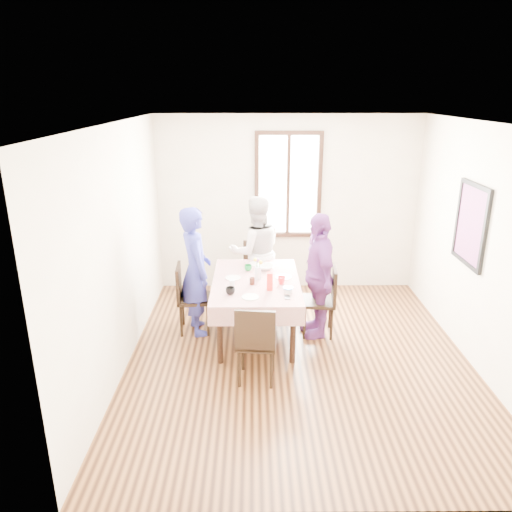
# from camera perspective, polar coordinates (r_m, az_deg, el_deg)

# --- Properties ---
(ground) EXTENTS (4.50, 4.50, 0.00)m
(ground) POSITION_cam_1_polar(r_m,az_deg,el_deg) (5.93, 4.97, -11.73)
(ground) COLOR black
(ground) RESTS_ON ground
(back_wall) EXTENTS (4.00, 0.00, 4.00)m
(back_wall) POSITION_cam_1_polar(r_m,az_deg,el_deg) (7.54, 3.74, 6.08)
(back_wall) COLOR beige
(back_wall) RESTS_ON ground
(right_wall) EXTENTS (0.00, 4.50, 4.50)m
(right_wall) POSITION_cam_1_polar(r_m,az_deg,el_deg) (5.92, 25.01, 0.74)
(right_wall) COLOR beige
(right_wall) RESTS_ON ground
(window_frame) EXTENTS (1.02, 0.06, 1.62)m
(window_frame) POSITION_cam_1_polar(r_m,az_deg,el_deg) (7.46, 3.80, 8.29)
(window_frame) COLOR black
(window_frame) RESTS_ON back_wall
(window_pane) EXTENTS (0.90, 0.02, 1.50)m
(window_pane) POSITION_cam_1_polar(r_m,az_deg,el_deg) (7.47, 3.79, 8.30)
(window_pane) COLOR white
(window_pane) RESTS_ON back_wall
(art_poster) EXTENTS (0.04, 0.76, 0.96)m
(art_poster) POSITION_cam_1_polar(r_m,az_deg,el_deg) (6.12, 23.96, 3.39)
(art_poster) COLOR red
(art_poster) RESTS_ON right_wall
(dining_table) EXTENTS (0.96, 1.48, 0.75)m
(dining_table) POSITION_cam_1_polar(r_m,az_deg,el_deg) (6.23, -0.00, -6.17)
(dining_table) COLOR black
(dining_table) RESTS_ON ground
(tablecloth) EXTENTS (1.08, 1.60, 0.01)m
(tablecloth) POSITION_cam_1_polar(r_m,az_deg,el_deg) (6.08, -0.00, -2.92)
(tablecloth) COLOR #5C0004
(tablecloth) RESTS_ON dining_table
(chair_left) EXTENTS (0.45, 0.45, 0.91)m
(chair_left) POSITION_cam_1_polar(r_m,az_deg,el_deg) (6.37, -7.25, -4.96)
(chair_left) COLOR black
(chair_left) RESTS_ON ground
(chair_right) EXTENTS (0.46, 0.46, 0.91)m
(chair_right) POSITION_cam_1_polar(r_m,az_deg,el_deg) (6.30, 7.33, -5.27)
(chair_right) COLOR black
(chair_right) RESTS_ON ground
(chair_far) EXTENTS (0.48, 0.48, 0.91)m
(chair_far) POSITION_cam_1_polar(r_m,az_deg,el_deg) (7.14, -0.05, -2.14)
(chair_far) COLOR black
(chair_far) RESTS_ON ground
(chair_near) EXTENTS (0.46, 0.46, 0.91)m
(chair_near) POSITION_cam_1_polar(r_m,az_deg,el_deg) (5.29, 0.07, -10.03)
(chair_near) COLOR black
(chair_near) RESTS_ON ground
(person_left) EXTENTS (0.58, 0.71, 1.67)m
(person_left) POSITION_cam_1_polar(r_m,az_deg,el_deg) (6.23, -7.20, -1.76)
(person_left) COLOR navy
(person_left) RESTS_ON ground
(person_far) EXTENTS (0.91, 0.78, 1.63)m
(person_far) POSITION_cam_1_polar(r_m,az_deg,el_deg) (7.00, -0.05, 0.54)
(person_far) COLOR beige
(person_far) RESTS_ON ground
(person_right) EXTENTS (0.51, 0.99, 1.62)m
(person_right) POSITION_cam_1_polar(r_m,az_deg,el_deg) (6.16, 7.26, -2.27)
(person_right) COLOR #6E327C
(person_right) RESTS_ON ground
(mug_black) EXTENTS (0.11, 0.11, 0.09)m
(mug_black) POSITION_cam_1_polar(r_m,az_deg,el_deg) (5.66, -3.03, -4.11)
(mug_black) COLOR black
(mug_black) RESTS_ON tablecloth
(mug_flag) EXTENTS (0.12, 0.12, 0.10)m
(mug_flag) POSITION_cam_1_polar(r_m,az_deg,el_deg) (5.96, 3.01, -2.87)
(mug_flag) COLOR red
(mug_flag) RESTS_ON tablecloth
(mug_green) EXTENTS (0.14, 0.14, 0.08)m
(mug_green) POSITION_cam_1_polar(r_m,az_deg,el_deg) (6.39, -0.93, -1.38)
(mug_green) COLOR #0C7226
(mug_green) RESTS_ON tablecloth
(serving_bowl) EXTENTS (0.24, 0.24, 0.06)m
(serving_bowl) POSITION_cam_1_polar(r_m,az_deg,el_deg) (6.44, 1.07, -1.34)
(serving_bowl) COLOR white
(serving_bowl) RESTS_ON tablecloth
(juice_carton) EXTENTS (0.07, 0.07, 0.22)m
(juice_carton) POSITION_cam_1_polar(r_m,az_deg,el_deg) (5.75, 1.63, -2.99)
(juice_carton) COLOR red
(juice_carton) RESTS_ON tablecloth
(butter_tub) EXTENTS (0.10, 0.10, 0.05)m
(butter_tub) POSITION_cam_1_polar(r_m,az_deg,el_deg) (5.73, 3.79, -4.03)
(butter_tub) COLOR white
(butter_tub) RESTS_ON tablecloth
(jam_jar) EXTENTS (0.06, 0.06, 0.09)m
(jam_jar) POSITION_cam_1_polar(r_m,az_deg,el_deg) (5.93, -0.46, -2.97)
(jam_jar) COLOR black
(jam_jar) RESTS_ON tablecloth
(drinking_glass) EXTENTS (0.07, 0.07, 0.09)m
(drinking_glass) POSITION_cam_1_polar(r_m,az_deg,el_deg) (5.85, -2.84, -3.28)
(drinking_glass) COLOR silver
(drinking_glass) RESTS_ON tablecloth
(smartphone) EXTENTS (0.06, 0.12, 0.01)m
(smartphone) POSITION_cam_1_polar(r_m,az_deg,el_deg) (5.60, 3.70, -4.84)
(smartphone) COLOR black
(smartphone) RESTS_ON tablecloth
(flower_vase) EXTENTS (0.08, 0.08, 0.16)m
(flower_vase) POSITION_cam_1_polar(r_m,az_deg,el_deg) (6.09, 0.23, -2.01)
(flower_vase) COLOR silver
(flower_vase) RESTS_ON tablecloth
(plate_left) EXTENTS (0.20, 0.20, 0.01)m
(plate_left) POSITION_cam_1_polar(r_m,az_deg,el_deg) (6.14, -2.72, -2.59)
(plate_left) COLOR white
(plate_left) RESTS_ON tablecloth
(plate_right) EXTENTS (0.20, 0.20, 0.01)m
(plate_right) POSITION_cam_1_polar(r_m,az_deg,el_deg) (6.17, 3.22, -2.50)
(plate_right) COLOR white
(plate_right) RESTS_ON tablecloth
(plate_far) EXTENTS (0.20, 0.20, 0.01)m
(plate_far) POSITION_cam_1_polar(r_m,az_deg,el_deg) (6.63, -0.01, -0.94)
(plate_far) COLOR white
(plate_far) RESTS_ON tablecloth
(plate_near) EXTENTS (0.20, 0.20, 0.01)m
(plate_near) POSITION_cam_1_polar(r_m,az_deg,el_deg) (5.58, -0.67, -4.84)
(plate_near) COLOR white
(plate_near) RESTS_ON tablecloth
(butter_lid) EXTENTS (0.12, 0.12, 0.01)m
(butter_lid) POSITION_cam_1_polar(r_m,az_deg,el_deg) (5.72, 3.80, -3.74)
(butter_lid) COLOR blue
(butter_lid) RESTS_ON butter_tub
(flower_bunch) EXTENTS (0.09, 0.09, 0.10)m
(flower_bunch) POSITION_cam_1_polar(r_m,az_deg,el_deg) (6.05, 0.23, -0.86)
(flower_bunch) COLOR yellow
(flower_bunch) RESTS_ON flower_vase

